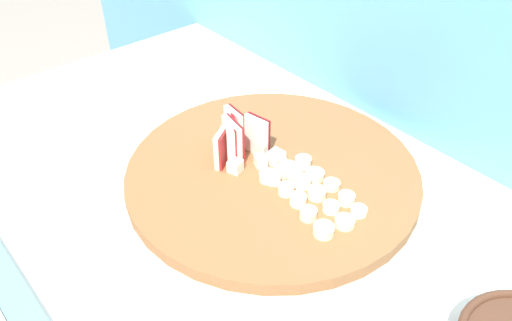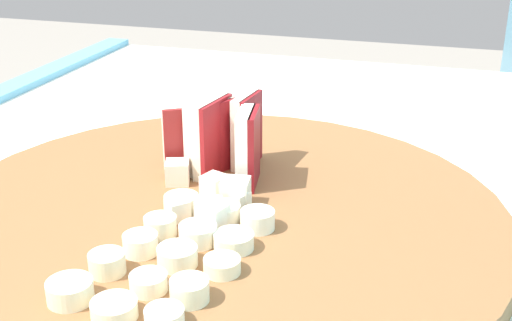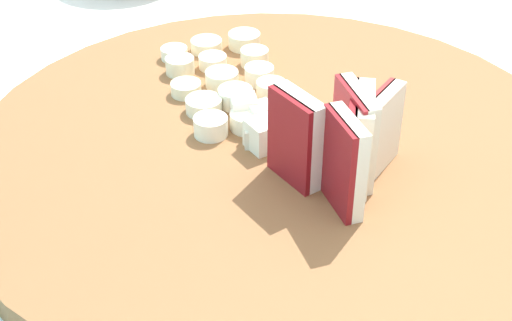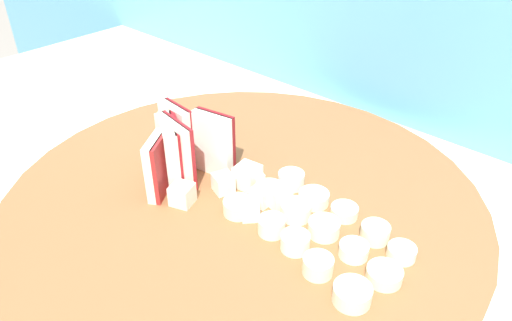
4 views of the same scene
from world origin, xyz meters
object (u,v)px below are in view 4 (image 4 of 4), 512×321
(apple_wedge_fan, at_px, (181,149))
(banana_slice_rows, at_px, (316,227))
(cutting_board, at_px, (243,202))
(apple_dice_pile, at_px, (241,188))

(apple_wedge_fan, height_order, banana_slice_rows, apple_wedge_fan)
(apple_wedge_fan, bearing_deg, banana_slice_rows, 7.32)
(cutting_board, height_order, apple_dice_pile, apple_dice_pile)
(apple_wedge_fan, bearing_deg, apple_dice_pile, 12.31)
(cutting_board, bearing_deg, banana_slice_rows, -0.14)
(apple_wedge_fan, height_order, apple_dice_pile, apple_wedge_fan)
(cutting_board, relative_size, apple_wedge_fan, 4.95)
(apple_wedge_fan, distance_m, banana_slice_rows, 0.15)
(apple_wedge_fan, xyz_separation_m, banana_slice_rows, (0.15, 0.02, -0.03))
(apple_dice_pile, bearing_deg, cutting_board, 111.48)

